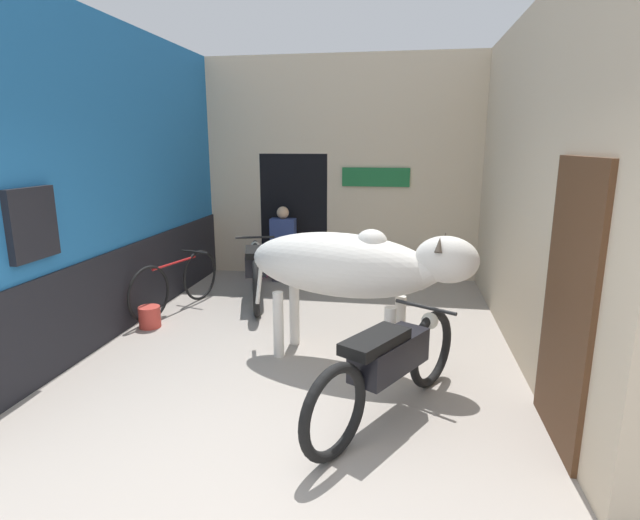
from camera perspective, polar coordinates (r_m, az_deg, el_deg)
name	(u,v)px	position (r m, az deg, el deg)	size (l,w,h in m)	color
ground_plane	(233,491)	(3.59, -9.97, -24.57)	(30.00, 30.00, 0.00)	#9E9389
wall_left_shopfront	(114,184)	(6.36, -22.44, 7.99)	(0.25, 5.49, 3.56)	#236BAD
wall_back_with_doorway	(325,185)	(8.54, 0.61, 8.53)	(4.46, 0.93, 3.56)	beige
wall_right_with_door	(534,187)	(5.53, 23.23, 7.69)	(0.22, 5.49, 3.56)	beige
cow	(351,266)	(4.93, 3.54, -0.69)	(2.36, 1.14, 1.40)	silver
motorcycle_near	(389,363)	(4.11, 7.92, -11.64)	(1.16, 1.89, 0.82)	black
motorcycle_far	(256,268)	(7.08, -7.35, -0.89)	(0.77, 2.01, 0.84)	black
bicycle	(176,283)	(6.94, -16.09, -2.56)	(0.57, 1.68, 0.73)	black
shopkeeper_seated	(283,242)	(8.13, -4.30, 2.10)	(0.40, 0.33, 1.20)	#3D3842
plastic_stool	(261,262)	(8.42, -6.75, -0.25)	(0.35, 0.35, 0.46)	#DB6093
bucket	(150,317)	(6.45, -18.89, -6.17)	(0.26, 0.26, 0.26)	#C63D33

